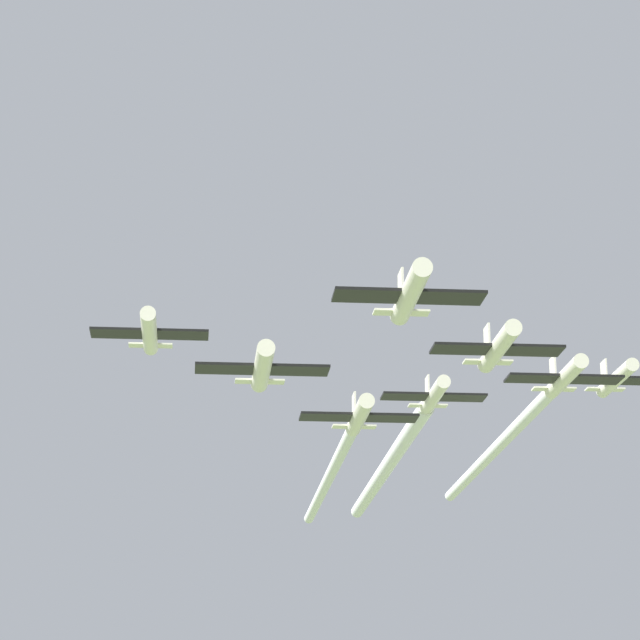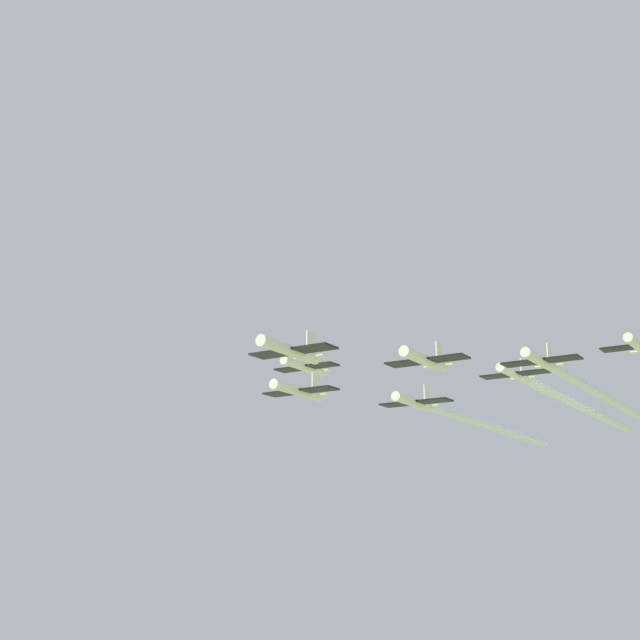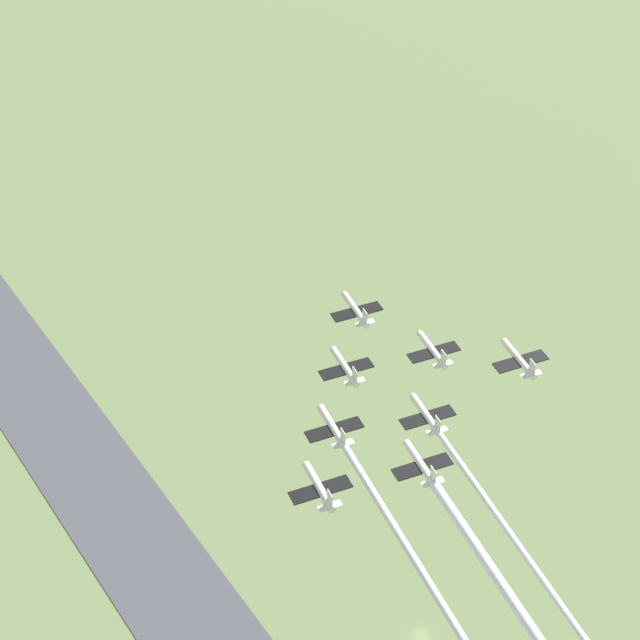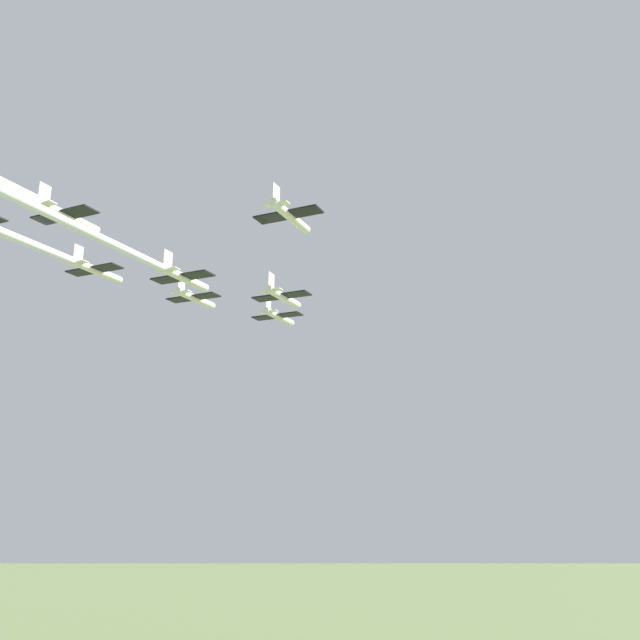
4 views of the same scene
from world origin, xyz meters
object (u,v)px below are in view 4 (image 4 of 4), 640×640
(jet_0, at_px, (278,316))
(jet_4, at_px, (184,277))
(jet_3, at_px, (96,270))
(jet_7, at_px, (66,216))
(jet_2, at_px, (282,296))
(jet_1, at_px, (194,298))
(jet_5, at_px, (289,215))

(jet_0, bearing_deg, jet_4, -90.00)
(jet_3, relative_size, jet_7, 1.00)
(jet_2, bearing_deg, jet_1, -180.00)
(jet_3, xyz_separation_m, jet_4, (-12.68, -4.77, -2.84))
(jet_4, bearing_deg, jet_3, -180.00)
(jet_7, bearing_deg, jet_2, 59.53)
(jet_3, distance_m, jet_4, 13.84)
(jet_0, distance_m, jet_4, 23.05)
(jet_3, bearing_deg, jet_2, 29.54)
(jet_7, bearing_deg, jet_1, 90.00)
(jet_1, bearing_deg, jet_4, -59.53)
(jet_0, bearing_deg, jet_5, -59.53)
(jet_0, xyz_separation_m, jet_1, (2.29, 13.16, 0.55))
(jet_1, xyz_separation_m, jet_2, (-12.68, -4.77, -1.47))
(jet_2, height_order, jet_4, jet_2)
(jet_4, bearing_deg, jet_7, -120.47)
(jet_1, xyz_separation_m, jet_7, (-8.11, 21.56, 2.74))
(jet_5, xyz_separation_m, jet_7, (14.97, 17.93, -1.00))
(jet_5, bearing_deg, jet_2, 120.47)
(jet_0, relative_size, jet_2, 1.00)
(jet_5, bearing_deg, jet_0, 120.47)
(jet_0, distance_m, jet_3, 26.79)
(jet_1, bearing_deg, jet_3, -120.47)
(jet_2, bearing_deg, jet_5, -59.53)
(jet_1, relative_size, jet_4, 1.00)
(jet_3, xyz_separation_m, jet_5, (-25.37, -9.54, 2.42))
(jet_3, height_order, jet_5, jet_5)
(jet_3, bearing_deg, jet_0, 59.53)
(jet_1, relative_size, jet_7, 1.00)
(jet_3, distance_m, jet_7, 13.44)
(jet_1, bearing_deg, jet_2, 0.00)
(jet_3, xyz_separation_m, jet_7, (-10.40, 8.40, 1.42))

